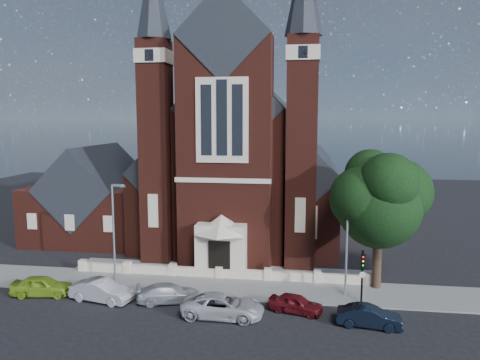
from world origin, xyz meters
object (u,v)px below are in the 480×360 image
object	(u,v)px
traffic_signal	(362,270)
car_dark_red	(296,303)
church	(246,162)
street_lamp_right	(348,236)
street_tree	(381,201)
car_lime_van	(42,286)
car_silver_b	(169,293)
car_silver_a	(102,291)
car_white_suv	(223,306)
parish_hall	(97,202)
street_lamp_left	(115,228)
car_navy	(369,317)

from	to	relation	value
traffic_signal	car_dark_red	distance (m)	5.31
church	street_lamp_right	distance (m)	21.76
street_tree	traffic_signal	world-z (taller)	street_tree
car_lime_van	car_silver_b	size ratio (longest dim) A/B	0.96
car_silver_a	car_white_suv	xyz separation A→B (m)	(9.19, -1.41, -0.01)
church	car_dark_red	distance (m)	24.47
parish_hall	car_white_suv	world-z (taller)	parish_hall
car_silver_b	car_dark_red	xyz separation A→B (m)	(9.09, -0.49, -0.03)
traffic_signal	street_tree	bearing A→B (deg)	64.05
street_lamp_left	car_navy	xyz separation A→B (m)	(19.03, -4.99, -3.93)
car_silver_b	street_lamp_right	bearing A→B (deg)	-94.14
street_tree	car_silver_b	xyz separation A→B (m)	(-15.26, -4.65, -6.29)
car_lime_van	car_silver_b	bearing A→B (deg)	-97.79
parish_hall	car_silver_a	distance (m)	19.67
church	car_navy	world-z (taller)	church
street_lamp_right	car_dark_red	bearing A→B (deg)	-136.86
car_silver_b	traffic_signal	bearing A→B (deg)	-101.42
street_lamp_left	car_white_suv	xyz separation A→B (m)	(9.55, -4.87, -3.83)
car_white_suv	car_dark_red	xyz separation A→B (m)	(4.79, 1.43, -0.13)
church	street_lamp_left	size ratio (longest dim) A/B	4.31
church	car_dark_red	xyz separation A→B (m)	(6.43, -22.38, -7.55)
car_white_suv	car_silver_a	bearing A→B (deg)	82.47
street_lamp_right	car_white_suv	distance (m)	10.48
street_lamp_right	traffic_signal	xyz separation A→B (m)	(0.91, -1.57, -2.02)
street_lamp_left	car_white_suv	size ratio (longest dim) A/B	1.47
street_lamp_left	traffic_signal	world-z (taller)	street_lamp_left
parish_hall	street_lamp_right	distance (m)	29.62
parish_hall	car_navy	world-z (taller)	parish_hall
parish_hall	car_silver_a	size ratio (longest dim) A/B	2.60
street_lamp_left	church	bearing A→B (deg)	67.34
street_lamp_right	street_tree	bearing A→B (deg)	34.26
street_lamp_left	traffic_signal	bearing A→B (deg)	-4.76
church	car_silver_b	world-z (taller)	church
street_lamp_right	car_navy	world-z (taller)	street_lamp_right
street_lamp_right	car_silver_a	world-z (taller)	street_lamp_right
car_silver_b	street_lamp_left	bearing A→B (deg)	43.59
parish_hall	car_navy	bearing A→B (deg)	-35.00
car_lime_van	car_silver_a	xyz separation A→B (m)	(4.88, -0.38, 0.02)
street_lamp_right	car_silver_a	bearing A→B (deg)	-168.90
car_silver_b	parish_hall	bearing A→B (deg)	21.08
parish_hall	car_silver_b	size ratio (longest dim) A/B	2.65
car_silver_a	car_dark_red	bearing A→B (deg)	-78.24
parish_hall	car_dark_red	world-z (taller)	parish_hall
parish_hall	traffic_signal	size ratio (longest dim) A/B	3.05
street_lamp_left	car_silver_a	size ratio (longest dim) A/B	1.73
car_white_suv	car_lime_van	bearing A→B (deg)	83.93
car_silver_a	car_silver_b	distance (m)	4.92
church	street_tree	world-z (taller)	church
street_lamp_right	church	bearing A→B (deg)	118.04
car_silver_a	traffic_signal	bearing A→B (deg)	-72.54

